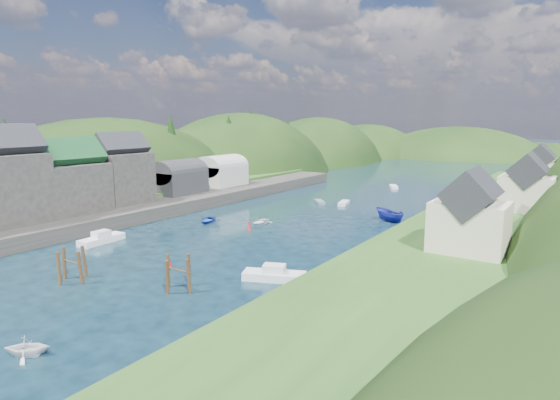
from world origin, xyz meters
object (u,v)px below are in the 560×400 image
Objects in this scene: piling_cluster_far at (178,276)px; channel_buoy_far at (249,226)px; channel_buoy_near at (169,262)px; piling_cluster_near at (72,268)px.

channel_buoy_far is at bearing 112.51° from piling_cluster_far.
channel_buoy_near is 18.30m from channel_buoy_far.
piling_cluster_far is 3.42× the size of channel_buoy_far.
channel_buoy_far is at bearing 100.18° from channel_buoy_near.
piling_cluster_near is 3.47× the size of channel_buoy_near.
channel_buoy_near is at bearing 63.83° from piling_cluster_near.
piling_cluster_far reaches higher than channel_buoy_far.
piling_cluster_far is 24.18m from channel_buoy_far.
channel_buoy_far is (-3.23, 18.01, 0.00)m from channel_buoy_near.
channel_buoy_near and channel_buoy_far have the same top height.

